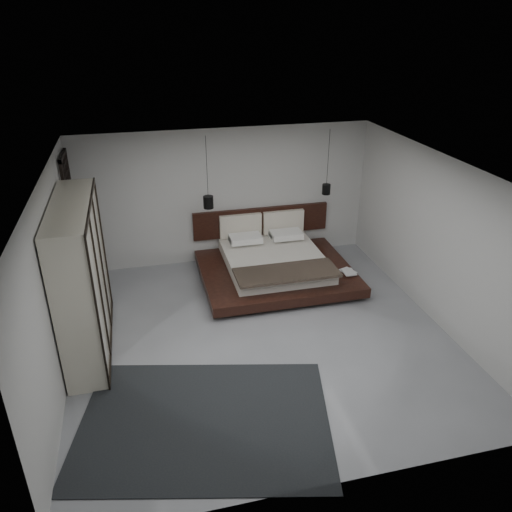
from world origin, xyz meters
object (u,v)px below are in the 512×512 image
object	(u,v)px
lattice_screen	(74,224)
wardrobe	(82,279)
pendant_left	(208,202)
rug	(205,421)
bed	(274,264)
pendant_right	(326,189)

from	to	relation	value
lattice_screen	wardrobe	distance (m)	2.05
pendant_left	rug	bearing A→B (deg)	-100.35
lattice_screen	pendant_left	distance (m)	2.51
lattice_screen	wardrobe	xyz separation A→B (m)	(0.25, -2.04, -0.11)
bed	rug	world-z (taller)	bed
pendant_left	rug	xyz separation A→B (m)	(-0.74, -4.07, -1.53)
bed	pendant_right	distance (m)	1.84
bed	wardrobe	distance (m)	3.85
wardrobe	rug	size ratio (longest dim) A/B	0.76
lattice_screen	pendant_right	world-z (taller)	pendant_right
lattice_screen	bed	bearing A→B (deg)	-8.44
pendant_left	pendant_right	distance (m)	2.40
pendant_right	rug	world-z (taller)	pendant_right
lattice_screen	rug	xyz separation A→B (m)	(1.75, -4.15, -1.29)
lattice_screen	wardrobe	bearing A→B (deg)	-82.95
bed	pendant_left	size ratio (longest dim) A/B	2.10
pendant_right	rug	size ratio (longest dim) A/B	0.40
pendant_left	wardrobe	size ratio (longest dim) A/B	0.57
bed	wardrobe	bearing A→B (deg)	-156.60
pendant_left	wardrobe	distance (m)	3.00
bed	wardrobe	world-z (taller)	wardrobe
bed	pendant_right	world-z (taller)	pendant_right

